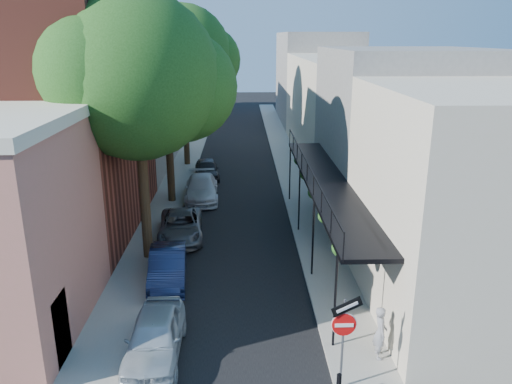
{
  "coord_description": "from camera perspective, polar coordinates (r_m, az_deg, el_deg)",
  "views": [
    {
      "loc": [
        0.44,
        -10.7,
        9.56
      ],
      "look_at": [
        1.07,
        10.93,
        2.8
      ],
      "focal_mm": 35.0,
      "sensor_mm": 36.0,
      "label": 1
    }
  ],
  "objects": [
    {
      "name": "parked_car_c",
      "position": [
        24.9,
        -8.58,
        -3.86
      ],
      "size": [
        2.46,
        4.7,
        1.26
      ],
      "primitive_type": "imported",
      "rotation": [
        0.0,
        0.0,
        0.08
      ],
      "color": "#58595F",
      "rests_on": "ground"
    },
    {
      "name": "buildings_right",
      "position": [
        41.4,
        10.44,
        9.95
      ],
      "size": [
        9.8,
        55.0,
        10.0
      ],
      "color": "beige",
      "rests_on": "ground"
    },
    {
      "name": "pedestrian",
      "position": [
        16.18,
        14.02,
        -15.31
      ],
      "size": [
        0.46,
        0.65,
        1.7
      ],
      "primitive_type": "imported",
      "rotation": [
        0.0,
        0.0,
        1.48
      ],
      "color": "gray",
      "rests_on": "sidewalk_right"
    },
    {
      "name": "sidewalk_right",
      "position": [
        41.94,
        3.26,
        4.24
      ],
      "size": [
        2.0,
        64.0,
        0.12
      ],
      "primitive_type": "cube",
      "color": "gray",
      "rests_on": "ground"
    },
    {
      "name": "parked_car_a",
      "position": [
        16.33,
        -11.45,
        -15.91
      ],
      "size": [
        1.68,
        4.11,
        1.4
      ],
      "primitive_type": "imported",
      "rotation": [
        0.0,
        0.0,
        0.01
      ],
      "color": "#ABB6BD",
      "rests_on": "ground"
    },
    {
      "name": "parked_car_b",
      "position": [
        20.69,
        -10.05,
        -8.38
      ],
      "size": [
        1.79,
        4.2,
        1.35
      ],
      "primitive_type": "imported",
      "rotation": [
        0.0,
        0.0,
        0.09
      ],
      "color": "#141F41",
      "rests_on": "ground"
    },
    {
      "name": "oak_near",
      "position": [
        21.37,
        -12.21,
        12.46
      ],
      "size": [
        7.48,
        6.8,
        11.42
      ],
      "color": "black",
      "rests_on": "ground"
    },
    {
      "name": "oak_mid",
      "position": [
        29.29,
        -9.44,
        12.22
      ],
      "size": [
        6.6,
        6.0,
        10.2
      ],
      "color": "black",
      "rests_on": "ground"
    },
    {
      "name": "sidewalk_left",
      "position": [
        42.03,
        -7.7,
        4.13
      ],
      "size": [
        2.0,
        64.0,
        0.12
      ],
      "primitive_type": "cube",
      "color": "gray",
      "rests_on": "ground"
    },
    {
      "name": "sign_post",
      "position": [
        14.15,
        10.03,
        -15.08
      ],
      "size": [
        0.89,
        0.17,
        2.99
      ],
      "color": "#595B60",
      "rests_on": "ground"
    },
    {
      "name": "road_surface",
      "position": [
        41.81,
        -2.22,
        4.13
      ],
      "size": [
        6.0,
        64.0,
        0.01
      ],
      "primitive_type": "cube",
      "color": "black",
      "rests_on": "ground"
    },
    {
      "name": "parked_car_e",
      "position": [
        35.12,
        -5.64,
        2.61
      ],
      "size": [
        2.05,
        4.12,
        1.35
      ],
      "primitive_type": "imported",
      "rotation": [
        0.0,
        0.0,
        0.12
      ],
      "color": "black",
      "rests_on": "ground"
    },
    {
      "name": "parked_car_d",
      "position": [
        30.61,
        -6.24,
        0.42
      ],
      "size": [
        2.27,
        4.95,
        1.4
      ],
      "primitive_type": "imported",
      "rotation": [
        0.0,
        0.0,
        0.06
      ],
      "color": "silver",
      "rests_on": "ground"
    },
    {
      "name": "oak_far",
      "position": [
        38.18,
        -7.63,
        15.25
      ],
      "size": [
        7.7,
        7.0,
        11.9
      ],
      "color": "black",
      "rests_on": "ground"
    },
    {
      "name": "buildings_left",
      "position": [
        40.91,
        -15.68,
        10.24
      ],
      "size": [
        10.1,
        59.1,
        12.0
      ],
      "color": "#BA6C5F",
      "rests_on": "ground"
    }
  ]
}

